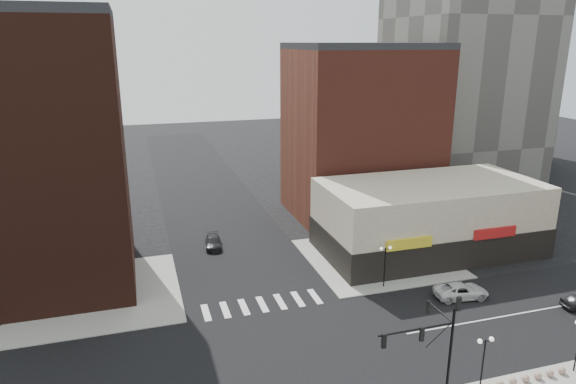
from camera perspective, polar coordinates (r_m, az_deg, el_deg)
name	(u,v)px	position (r m, az deg, el deg)	size (l,w,h in m)	color
ground	(290,355)	(41.01, 0.21, -17.65)	(240.00, 240.00, 0.00)	black
road_ew	(290,355)	(41.01, 0.21, -17.64)	(200.00, 14.00, 0.02)	black
road_ns	(290,355)	(41.01, 0.21, -17.64)	(14.00, 200.00, 0.02)	black
sidewalk_nw	(98,294)	(52.43, -20.39, -10.61)	(15.00, 15.00, 0.12)	gray
sidewalk_ne	(377,258)	(57.73, 9.83, -7.23)	(15.00, 15.00, 0.12)	gray
building_nw	(34,160)	(52.78, -26.40, 3.24)	(16.00, 15.00, 25.00)	#341810
building_ne_midrise	(361,135)	(69.46, 8.08, 6.33)	(18.00, 15.00, 22.00)	maroon
building_ne_row	(428,223)	(60.03, 15.34, -3.32)	(24.20, 12.20, 8.00)	beige
traffic_signal	(435,337)	(35.07, 16.04, -15.21)	(5.59, 3.09, 7.77)	black
street_lamp_se_a	(484,351)	(37.80, 20.99, -16.19)	(1.22, 0.32, 4.16)	black
street_lamp_ne	(385,256)	(50.10, 10.76, -7.02)	(1.22, 0.32, 4.16)	black
bollard_row	(513,381)	(40.90, 23.72, -18.68)	(8.93, 0.53, 0.53)	gray
white_suv	(461,291)	(51.11, 18.69, -10.36)	(2.31, 5.01, 1.39)	silver
dark_sedan_north	(213,242)	(60.25, -8.31, -5.53)	(1.76, 4.34, 1.26)	black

